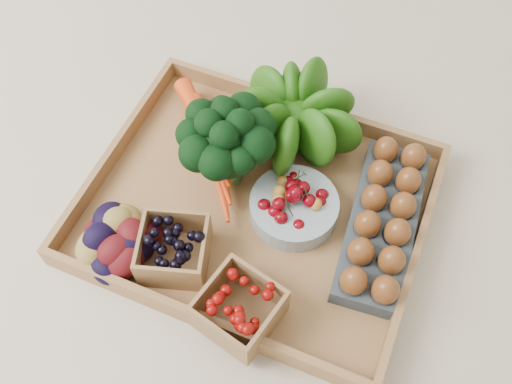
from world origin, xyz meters
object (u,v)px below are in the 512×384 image
at_px(cherry_bowl, 294,208).
at_px(egg_carton, 382,224).
at_px(broccoli, 227,156).
at_px(tray, 256,208).

height_order(cherry_bowl, egg_carton, cherry_bowl).
bearing_deg(egg_carton, broccoli, 175.13).
xyz_separation_m(broccoli, cherry_bowl, (0.13, -0.03, -0.04)).
height_order(tray, broccoli, broccoli).
bearing_deg(cherry_bowl, broccoli, 168.54).
bearing_deg(egg_carton, cherry_bowl, -174.15).
distance_m(cherry_bowl, egg_carton, 0.15).
xyz_separation_m(cherry_bowl, egg_carton, (0.14, 0.03, -0.00)).
relative_size(tray, broccoli, 3.49).
relative_size(broccoli, egg_carton, 0.53).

